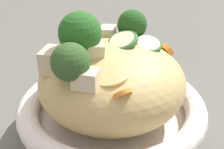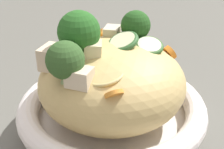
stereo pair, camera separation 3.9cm
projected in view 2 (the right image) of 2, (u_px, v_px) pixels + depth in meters
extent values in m
plane|color=#595850|center=(112.00, 128.00, 0.43)|extent=(3.00, 3.00, 0.00)
cylinder|color=white|center=(112.00, 121.00, 0.43)|extent=(0.24, 0.24, 0.02)
torus|color=white|center=(112.00, 106.00, 0.42)|extent=(0.26, 0.26, 0.03)
ellipsoid|color=tan|center=(112.00, 82.00, 0.40)|extent=(0.19, 0.19, 0.11)
torus|color=tan|center=(139.00, 39.00, 0.41)|extent=(0.06, 0.06, 0.01)
torus|color=tan|center=(98.00, 68.00, 0.39)|extent=(0.07, 0.07, 0.02)
torus|color=tan|center=(105.00, 76.00, 0.34)|extent=(0.05, 0.05, 0.01)
cone|color=#92AD6E|center=(67.00, 80.00, 0.34)|extent=(0.03, 0.03, 0.02)
sphere|color=#315425|center=(65.00, 60.00, 0.33)|extent=(0.06, 0.06, 0.04)
cone|color=#8DB873|center=(135.00, 40.00, 0.41)|extent=(0.02, 0.02, 0.01)
sphere|color=#224F1C|center=(136.00, 25.00, 0.40)|extent=(0.05, 0.05, 0.04)
cone|color=#99AF76|center=(80.00, 54.00, 0.37)|extent=(0.03, 0.03, 0.02)
sphere|color=#255C21|center=(79.00, 32.00, 0.35)|extent=(0.06, 0.06, 0.05)
cylinder|color=orange|center=(49.00, 62.00, 0.38)|extent=(0.04, 0.04, 0.01)
cylinder|color=orange|center=(114.00, 94.00, 0.31)|extent=(0.02, 0.02, 0.02)
cylinder|color=orange|center=(168.00, 52.00, 0.41)|extent=(0.02, 0.02, 0.02)
cylinder|color=orange|center=(101.00, 36.00, 0.44)|extent=(0.03, 0.02, 0.02)
cylinder|color=beige|center=(122.00, 40.00, 0.38)|extent=(0.04, 0.04, 0.02)
torus|color=#32602E|center=(122.00, 40.00, 0.38)|extent=(0.05, 0.05, 0.02)
cylinder|color=beige|center=(149.00, 46.00, 0.38)|extent=(0.03, 0.03, 0.01)
torus|color=#315A28|center=(149.00, 46.00, 0.38)|extent=(0.04, 0.04, 0.02)
cube|color=beige|center=(55.00, 58.00, 0.37)|extent=(0.05, 0.04, 0.03)
cube|color=beige|center=(79.00, 77.00, 0.33)|extent=(0.03, 0.04, 0.02)
cube|color=beige|center=(112.00, 33.00, 0.41)|extent=(0.03, 0.03, 0.02)
cube|color=beige|center=(93.00, 50.00, 0.36)|extent=(0.03, 0.03, 0.02)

